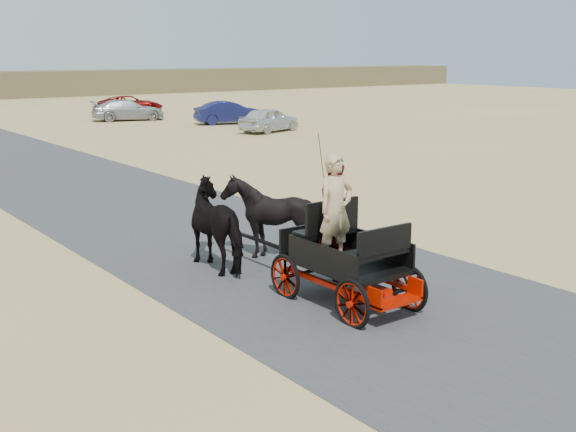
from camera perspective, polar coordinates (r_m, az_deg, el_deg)
ground at (r=12.88m, az=4.61°, el=-5.71°), size 140.00×140.00×0.00m
road at (r=12.87m, az=4.61°, el=-5.68°), size 6.00×140.00×0.01m
carriage at (r=12.01m, az=4.58°, el=-5.26°), size 1.30×2.40×0.72m
horse_left at (r=13.90m, az=-5.27°, el=-0.69°), size 0.91×2.01×1.70m
horse_right at (r=14.49m, az=-1.56°, el=-0.09°), size 1.37×1.54×1.70m
driver_man at (r=11.60m, az=3.79°, el=0.54°), size 0.66×0.43×1.80m
passenger_woman at (r=12.35m, az=3.89°, el=0.76°), size 0.77×0.60×1.58m
car_a at (r=38.42m, az=-1.51°, el=7.63°), size 4.11×2.65×1.30m
car_b at (r=42.98m, az=-4.65°, el=8.15°), size 4.27×2.48×1.33m
car_c at (r=46.16m, az=-12.54°, el=8.17°), size 4.70×2.84×1.27m
car_d at (r=51.61m, az=-12.33°, el=8.60°), size 4.77×3.07×1.22m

